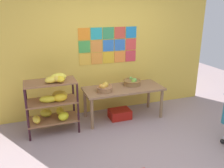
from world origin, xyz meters
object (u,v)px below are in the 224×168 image
Objects in this scene: fruit_basket_left at (132,82)px; fruit_basket_centre at (104,88)px; banana_shelf_unit at (54,99)px; produce_crate_under_table at (120,114)px; display_table at (123,91)px.

fruit_basket_centre is (-0.65, -0.17, 0.00)m from fruit_basket_left.
banana_shelf_unit reaches higher than fruit_basket_centre.
produce_crate_under_table is (1.27, 0.09, -0.53)m from banana_shelf_unit.
produce_crate_under_table is at bearing 4.14° from banana_shelf_unit.
display_table is 0.45m from fruit_basket_centre.
banana_shelf_unit is at bearing -175.86° from produce_crate_under_table.
display_table is 5.21× the size of fruit_basket_centre.
fruit_basket_centre is 0.70m from produce_crate_under_table.
fruit_basket_left reaches higher than display_table.
fruit_basket_left is 0.67m from fruit_basket_centre.
fruit_basket_centre reaches higher than display_table.
banana_shelf_unit is 0.70× the size of display_table.
fruit_basket_centre is at bearing -170.22° from produce_crate_under_table.
banana_shelf_unit is at bearing -177.92° from fruit_basket_centre.
display_table is 4.33× the size of fruit_basket_left.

